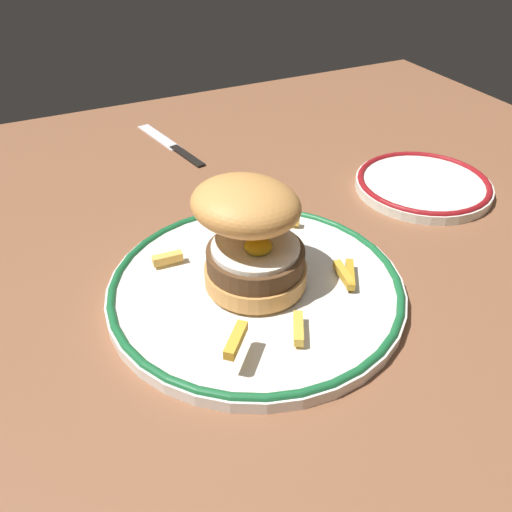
# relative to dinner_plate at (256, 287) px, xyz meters

# --- Properties ---
(ground_plane) EXTENTS (1.34, 1.03, 0.04)m
(ground_plane) POSITION_rel_dinner_plate_xyz_m (-0.04, 0.05, -0.03)
(ground_plane) COLOR brown
(dinner_plate) EXTENTS (0.29, 0.29, 0.02)m
(dinner_plate) POSITION_rel_dinner_plate_xyz_m (0.00, 0.00, 0.00)
(dinner_plate) COLOR white
(dinner_plate) RESTS_ON ground_plane
(burger) EXTENTS (0.12, 0.12, 0.11)m
(burger) POSITION_rel_dinner_plate_xyz_m (-0.00, 0.01, 0.06)
(burger) COLOR #D5924B
(burger) RESTS_ON dinner_plate
(fries_pile) EXTENTS (0.18, 0.22, 0.03)m
(fries_pile) POSITION_rel_dinner_plate_xyz_m (0.02, 0.03, 0.01)
(fries_pile) COLOR gold
(fries_pile) RESTS_ON dinner_plate
(side_plate) EXTENTS (0.17, 0.17, 0.02)m
(side_plate) POSITION_rel_dinner_plate_xyz_m (0.28, 0.09, -0.00)
(side_plate) COLOR white
(side_plate) RESTS_ON ground_plane
(knife) EXTENTS (0.05, 0.18, 0.01)m
(knife) POSITION_rel_dinner_plate_xyz_m (0.04, 0.35, -0.01)
(knife) COLOR black
(knife) RESTS_ON ground_plane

